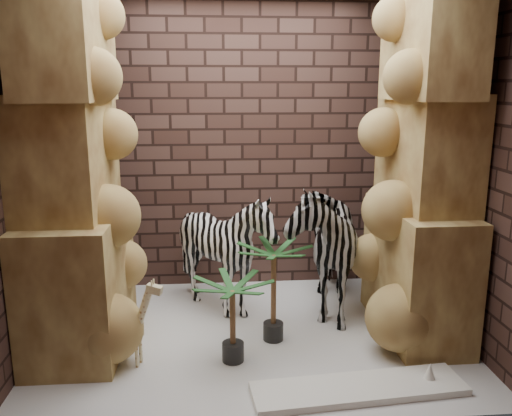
{
  "coord_description": "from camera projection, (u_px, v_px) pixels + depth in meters",
  "views": [
    {
      "loc": [
        -0.31,
        -4.13,
        2.09
      ],
      "look_at": [
        0.05,
        0.15,
        1.08
      ],
      "focal_mm": 36.86,
      "sensor_mm": 36.0,
      "label": 1
    }
  ],
  "objects": [
    {
      "name": "wall_back",
      "position": [
        242.0,
        144.0,
        5.38
      ],
      "size": [
        3.5,
        0.0,
        3.5
      ],
      "primitive_type": "plane",
      "rotation": [
        1.57,
        0.0,
        0.0
      ],
      "color": "#36211B",
      "rests_on": "ground"
    },
    {
      "name": "wall_front",
      "position": [
        268.0,
        193.0,
        2.95
      ],
      "size": [
        3.5,
        0.0,
        3.5
      ],
      "primitive_type": "plane",
      "rotation": [
        -1.57,
        0.0,
        0.0
      ],
      "color": "#36211B",
      "rests_on": "ground"
    },
    {
      "name": "zebra_left",
      "position": [
        226.0,
        257.0,
        4.85
      ],
      "size": [
        1.07,
        1.28,
        1.08
      ],
      "primitive_type": "imported",
      "rotation": [
        0.0,
        0.0,
        -0.1
      ],
      "color": "white",
      "rests_on": "floor"
    },
    {
      "name": "rock_pillar_left",
      "position": [
        71.0,
        164.0,
        4.05
      ],
      "size": [
        0.68,
        1.3,
        3.0
      ],
      "primitive_type": null,
      "color": "#DBC873",
      "rests_on": "floor"
    },
    {
      "name": "wall_right",
      "position": [
        464.0,
        159.0,
        4.31
      ],
      "size": [
        0.0,
        3.0,
        3.0
      ],
      "primitive_type": "plane",
      "rotation": [
        1.57,
        0.0,
        -1.57
      ],
      "color": "#36211B",
      "rests_on": "ground"
    },
    {
      "name": "surfboard",
      "position": [
        359.0,
        389.0,
        3.66
      ],
      "size": [
        1.53,
        0.5,
        0.05
      ],
      "primitive_type": "cube",
      "rotation": [
        0.0,
        0.0,
        0.09
      ],
      "color": "white",
      "rests_on": "floor"
    },
    {
      "name": "zebra_right",
      "position": [
        320.0,
        231.0,
        4.91
      ],
      "size": [
        0.87,
        1.37,
        1.52
      ],
      "primitive_type": "imported",
      "rotation": [
        0.0,
        0.0,
        -0.14
      ],
      "color": "white",
      "rests_on": "floor"
    },
    {
      "name": "palm_front",
      "position": [
        274.0,
        292.0,
        4.33
      ],
      "size": [
        0.36,
        0.36,
        0.85
      ],
      "primitive_type": null,
      "color": "#114A1A",
      "rests_on": "floor"
    },
    {
      "name": "giraffe_toy",
      "position": [
        126.0,
        320.0,
        3.96
      ],
      "size": [
        0.39,
        0.23,
        0.72
      ],
      "primitive_type": null,
      "rotation": [
        0.0,
        0.0,
        -0.29
      ],
      "color": "beige",
      "rests_on": "floor"
    },
    {
      "name": "wall_left",
      "position": [
        24.0,
        164.0,
        4.02
      ],
      "size": [
        0.0,
        3.0,
        3.0
      ],
      "primitive_type": "plane",
      "rotation": [
        1.57,
        0.0,
        1.57
      ],
      "color": "#36211B",
      "rests_on": "ground"
    },
    {
      "name": "floor",
      "position": [
        252.0,
        335.0,
        4.51
      ],
      "size": [
        3.5,
        3.5,
        0.0
      ],
      "primitive_type": "plane",
      "color": "silver",
      "rests_on": "ground"
    },
    {
      "name": "rock_pillar_right",
      "position": [
        425.0,
        159.0,
        4.28
      ],
      "size": [
        0.58,
        1.25,
        3.0
      ],
      "primitive_type": null,
      "color": "#DBC873",
      "rests_on": "floor"
    },
    {
      "name": "palm_back",
      "position": [
        233.0,
        320.0,
        4.01
      ],
      "size": [
        0.36,
        0.36,
        0.68
      ],
      "primitive_type": null,
      "color": "#114A1A",
      "rests_on": "floor"
    }
  ]
}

